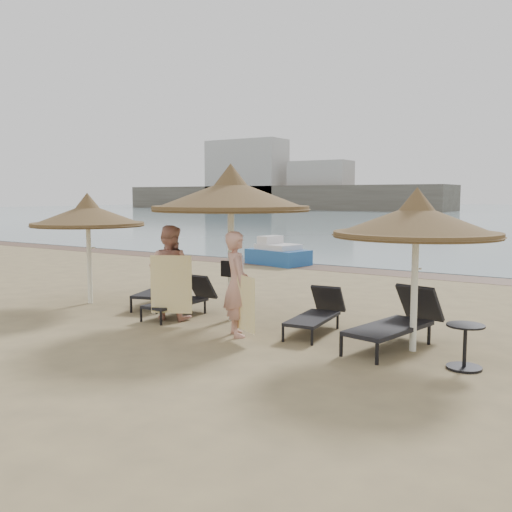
{
  "coord_description": "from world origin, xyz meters",
  "views": [
    {
      "loc": [
        6.5,
        -8.09,
        2.48
      ],
      "look_at": [
        0.47,
        1.2,
        1.29
      ],
      "focal_mm": 40.0,
      "sensor_mm": 36.0,
      "label": 1
    }
  ],
  "objects": [
    {
      "name": "person_right",
      "position": [
        0.84,
        0.01,
        1.07
      ],
      "size": [
        1.16,
        1.14,
        2.15
      ],
      "primitive_type": "imported",
      "rotation": [
        0.0,
        0.0,
        2.4
      ],
      "color": "tan",
      "rests_on": "ground"
    },
    {
      "name": "buoy_left",
      "position": [
        -4.9,
        24.37,
        0.18
      ],
      "size": [
        0.35,
        0.35,
        0.35
      ],
      "primitive_type": "sphere",
      "color": "gold",
      "rests_on": "ground"
    },
    {
      "name": "far_shore",
      "position": [
        -25.1,
        77.82,
        2.91
      ],
      "size": [
        150.0,
        54.8,
        12.0
      ],
      "color": "#605A4E",
      "rests_on": "ground"
    },
    {
      "name": "lounger_far_left",
      "position": [
        -2.22,
        1.51,
        0.39
      ],
      "size": [
        1.21,
        2.04,
        0.87
      ],
      "rotation": [
        0.0,
        0.0,
        0.32
      ],
      "color": "black",
      "rests_on": "ground"
    },
    {
      "name": "palapa_right",
      "position": [
        3.77,
        0.72,
        2.07
      ],
      "size": [
        2.62,
        2.62,
        2.6
      ],
      "rotation": [
        0.0,
        0.0,
        -0.34
      ],
      "color": "white",
      "rests_on": "ground"
    },
    {
      "name": "wet_sand_strip",
      "position": [
        0.0,
        9.4,
        0.0
      ],
      "size": [
        200.0,
        1.6,
        0.01
      ],
      "primitive_type": "cube",
      "color": "brown",
      "rests_on": "ground"
    },
    {
      "name": "pedal_boat",
      "position": [
        -3.88,
        9.33,
        0.37
      ],
      "size": [
        2.38,
        1.71,
        1.0
      ],
      "rotation": [
        0.0,
        0.0,
        -0.22
      ],
      "color": "#20569E",
      "rests_on": "ground"
    },
    {
      "name": "lounger_far_right",
      "position": [
        3.47,
        0.88,
        0.43
      ],
      "size": [
        1.09,
        2.22,
        0.95
      ],
      "rotation": [
        0.0,
        0.0,
        -0.19
      ],
      "color": "black",
      "rests_on": "ground"
    },
    {
      "name": "bag_dark",
      "position": [
        0.03,
        0.83,
        1.05
      ],
      "size": [
        0.22,
        0.08,
        0.31
      ],
      "rotation": [
        0.0,
        0.0,
        0.02
      ],
      "color": "black",
      "rests_on": "ground"
    },
    {
      "name": "lounger_near_left",
      "position": [
        -1.07,
        0.83,
        0.35
      ],
      "size": [
        0.62,
        1.77,
        0.79
      ],
      "rotation": [
        0.0,
        0.0,
        -0.02
      ],
      "color": "black",
      "rests_on": "ground"
    },
    {
      "name": "bag_patterned",
      "position": [
        0.03,
        1.17,
        1.11
      ],
      "size": [
        0.28,
        0.17,
        0.34
      ],
      "rotation": [
        0.0,
        0.0,
        0.35
      ],
      "color": "silver",
      "rests_on": "ground"
    },
    {
      "name": "ground",
      "position": [
        0.0,
        0.0,
        0.0
      ],
      "size": [
        160.0,
        160.0,
        0.0
      ],
      "primitive_type": "plane",
      "color": "#937F55",
      "rests_on": "ground"
    },
    {
      "name": "palapa_center",
      "position": [
        0.03,
        0.99,
        2.46
      ],
      "size": [
        3.11,
        3.11,
        3.09
      ],
      "rotation": [
        0.0,
        0.0,
        -0.29
      ],
      "color": "white",
      "rests_on": "ground"
    },
    {
      "name": "person_left",
      "position": [
        -1.07,
        0.41,
        1.09
      ],
      "size": [
        1.14,
        0.89,
        2.18
      ],
      "primitive_type": "imported",
      "rotation": [
        0.0,
        0.0,
        3.4
      ],
      "color": "tan",
      "rests_on": "ground"
    },
    {
      "name": "palapa_left",
      "position": [
        -3.72,
        0.67,
        2.01
      ],
      "size": [
        2.55,
        2.55,
        2.53
      ],
      "rotation": [
        0.0,
        0.0,
        -0.34
      ],
      "color": "white",
      "rests_on": "ground"
    },
    {
      "name": "towel_left",
      "position": [
        -0.72,
        0.06,
        0.77
      ],
      "size": [
        0.72,
        0.39,
        1.12
      ],
      "rotation": [
        0.0,
        0.0,
        0.48
      ],
      "color": "yellow",
      "rests_on": "ground"
    },
    {
      "name": "lounger_near_right",
      "position": [
        1.9,
        1.05,
        0.35
      ],
      "size": [
        0.76,
        1.8,
        0.78
      ],
      "rotation": [
        0.0,
        0.0,
        0.11
      ],
      "color": "black",
      "rests_on": "ground"
    },
    {
      "name": "towel_right",
      "position": [
        1.19,
        -0.24,
        0.65
      ],
      "size": [
        0.61,
        0.33,
        0.94
      ],
      "rotation": [
        0.0,
        0.0,
        -0.48
      ],
      "color": "yellow",
      "rests_on": "ground"
    },
    {
      "name": "side_table",
      "position": [
        4.68,
        0.19,
        0.3
      ],
      "size": [
        0.53,
        0.53,
        0.65
      ],
      "rotation": [
        0.0,
        0.0,
        0.42
      ],
      "color": "black",
      "rests_on": "ground"
    }
  ]
}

